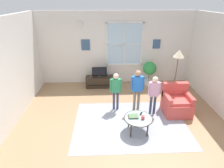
{
  "coord_description": "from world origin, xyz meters",
  "views": [
    {
      "loc": [
        -0.46,
        -3.98,
        3.16
      ],
      "look_at": [
        -0.25,
        0.73,
        0.97
      ],
      "focal_mm": 29.87,
      "sensor_mm": 36.0,
      "label": 1
    }
  ],
  "objects_px": {
    "tv_stand": "(100,82)",
    "book_stack": "(133,116)",
    "cup": "(143,118)",
    "person_blue_shirt": "(137,86)",
    "remote_near_books": "(141,114)",
    "potted_plant_by_window": "(149,70)",
    "person_pink_shirt": "(154,91)",
    "coffee_table": "(138,119)",
    "television": "(99,72)",
    "armchair": "(176,103)",
    "person_green_shirt": "(116,88)",
    "floor_lamp": "(178,59)"
  },
  "relations": [
    {
      "from": "tv_stand",
      "to": "person_blue_shirt",
      "type": "relative_size",
      "value": 0.82
    },
    {
      "from": "potted_plant_by_window",
      "to": "cup",
      "type": "bearing_deg",
      "value": -105.73
    },
    {
      "from": "tv_stand",
      "to": "television",
      "type": "height_order",
      "value": "television"
    },
    {
      "from": "person_blue_shirt",
      "to": "television",
      "type": "bearing_deg",
      "value": 123.72
    },
    {
      "from": "potted_plant_by_window",
      "to": "person_pink_shirt",
      "type": "bearing_deg",
      "value": -99.64
    },
    {
      "from": "television",
      "to": "person_blue_shirt",
      "type": "relative_size",
      "value": 0.43
    },
    {
      "from": "floor_lamp",
      "to": "tv_stand",
      "type": "bearing_deg",
      "value": 149.5
    },
    {
      "from": "potted_plant_by_window",
      "to": "television",
      "type": "bearing_deg",
      "value": -177.5
    },
    {
      "from": "potted_plant_by_window",
      "to": "floor_lamp",
      "type": "relative_size",
      "value": 0.53
    },
    {
      "from": "armchair",
      "to": "coffee_table",
      "type": "bearing_deg",
      "value": -147.19
    },
    {
      "from": "book_stack",
      "to": "person_blue_shirt",
      "type": "height_order",
      "value": "person_blue_shirt"
    },
    {
      "from": "armchair",
      "to": "person_green_shirt",
      "type": "bearing_deg",
      "value": 171.75
    },
    {
      "from": "television",
      "to": "coffee_table",
      "type": "relative_size",
      "value": 0.77
    },
    {
      "from": "person_green_shirt",
      "to": "person_blue_shirt",
      "type": "distance_m",
      "value": 0.63
    },
    {
      "from": "television",
      "to": "potted_plant_by_window",
      "type": "xyz_separation_m",
      "value": [
        1.92,
        0.08,
        0.0
      ]
    },
    {
      "from": "armchair",
      "to": "potted_plant_by_window",
      "type": "distance_m",
      "value": 2.04
    },
    {
      "from": "person_green_shirt",
      "to": "potted_plant_by_window",
      "type": "relative_size",
      "value": 1.25
    },
    {
      "from": "cup",
      "to": "person_blue_shirt",
      "type": "distance_m",
      "value": 1.14
    },
    {
      "from": "television",
      "to": "floor_lamp",
      "type": "height_order",
      "value": "floor_lamp"
    },
    {
      "from": "remote_near_books",
      "to": "potted_plant_by_window",
      "type": "xyz_separation_m",
      "value": [
        0.81,
        2.64,
        0.2
      ]
    },
    {
      "from": "cup",
      "to": "potted_plant_by_window",
      "type": "bearing_deg",
      "value": 74.27
    },
    {
      "from": "cup",
      "to": "remote_near_books",
      "type": "bearing_deg",
      "value": 90.42
    },
    {
      "from": "book_stack",
      "to": "floor_lamp",
      "type": "relative_size",
      "value": 0.14
    },
    {
      "from": "person_green_shirt",
      "to": "floor_lamp",
      "type": "distance_m",
      "value": 2.02
    },
    {
      "from": "person_blue_shirt",
      "to": "book_stack",
      "type": "bearing_deg",
      "value": -104.39
    },
    {
      "from": "television",
      "to": "remote_near_books",
      "type": "bearing_deg",
      "value": -66.48
    },
    {
      "from": "television",
      "to": "armchair",
      "type": "distance_m",
      "value": 3.0
    },
    {
      "from": "tv_stand",
      "to": "person_pink_shirt",
      "type": "height_order",
      "value": "person_pink_shirt"
    },
    {
      "from": "potted_plant_by_window",
      "to": "book_stack",
      "type": "bearing_deg",
      "value": -110.53
    },
    {
      "from": "person_blue_shirt",
      "to": "potted_plant_by_window",
      "type": "distance_m",
      "value": 1.96
    },
    {
      "from": "coffee_table",
      "to": "person_pink_shirt",
      "type": "xyz_separation_m",
      "value": [
        0.57,
        0.8,
        0.36
      ]
    },
    {
      "from": "coffee_table",
      "to": "potted_plant_by_window",
      "type": "xyz_separation_m",
      "value": [
        0.91,
        2.82,
        0.23
      ]
    },
    {
      "from": "book_stack",
      "to": "remote_near_books",
      "type": "bearing_deg",
      "value": 29.01
    },
    {
      "from": "person_blue_shirt",
      "to": "floor_lamp",
      "type": "distance_m",
      "value": 1.44
    },
    {
      "from": "television",
      "to": "person_green_shirt",
      "type": "relative_size",
      "value": 0.47
    },
    {
      "from": "armchair",
      "to": "television",
      "type": "bearing_deg",
      "value": 140.45
    },
    {
      "from": "armchair",
      "to": "coffee_table",
      "type": "height_order",
      "value": "armchair"
    },
    {
      "from": "book_stack",
      "to": "tv_stand",
      "type": "bearing_deg",
      "value": 108.28
    },
    {
      "from": "armchair",
      "to": "cup",
      "type": "xyz_separation_m",
      "value": [
        -1.19,
        -0.89,
        0.14
      ]
    },
    {
      "from": "floor_lamp",
      "to": "person_blue_shirt",
      "type": "bearing_deg",
      "value": -165.48
    },
    {
      "from": "tv_stand",
      "to": "person_green_shirt",
      "type": "relative_size",
      "value": 0.89
    },
    {
      "from": "book_stack",
      "to": "potted_plant_by_window",
      "type": "xyz_separation_m",
      "value": [
        1.04,
        2.77,
        0.19
      ]
    },
    {
      "from": "tv_stand",
      "to": "television",
      "type": "distance_m",
      "value": 0.41
    },
    {
      "from": "book_stack",
      "to": "person_blue_shirt",
      "type": "bearing_deg",
      "value": 75.61
    },
    {
      "from": "tv_stand",
      "to": "book_stack",
      "type": "bearing_deg",
      "value": -71.72
    },
    {
      "from": "book_stack",
      "to": "remote_near_books",
      "type": "xyz_separation_m",
      "value": [
        0.23,
        0.13,
        -0.01
      ]
    },
    {
      "from": "person_green_shirt",
      "to": "television",
      "type": "bearing_deg",
      "value": 107.33
    },
    {
      "from": "coffee_table",
      "to": "television",
      "type": "bearing_deg",
      "value": 110.28
    },
    {
      "from": "potted_plant_by_window",
      "to": "coffee_table",
      "type": "bearing_deg",
      "value": -107.97
    },
    {
      "from": "person_green_shirt",
      "to": "floor_lamp",
      "type": "xyz_separation_m",
      "value": [
        1.85,
        0.25,
        0.76
      ]
    }
  ]
}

